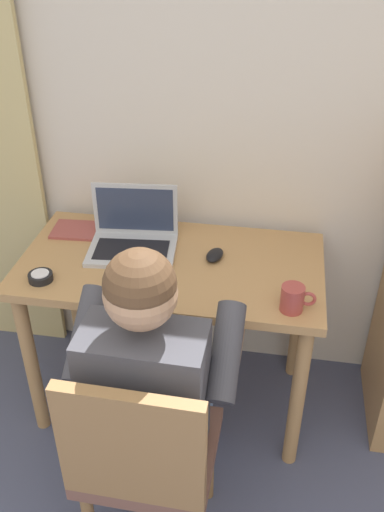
# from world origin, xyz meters

# --- Properties ---
(wall_back) EXTENTS (4.80, 0.05, 2.50)m
(wall_back) POSITION_xyz_m (0.00, 2.20, 1.25)
(wall_back) COLOR beige
(wall_back) RESTS_ON ground_plane
(desk) EXTENTS (1.17, 0.62, 0.74)m
(desk) POSITION_xyz_m (-0.28, 1.82, 0.63)
(desk) COLOR tan
(desk) RESTS_ON ground_plane
(chair) EXTENTS (0.43, 0.41, 0.87)m
(chair) POSITION_xyz_m (-0.23, 1.13, 0.48)
(chair) COLOR brown
(chair) RESTS_ON ground_plane
(person_seated) EXTENTS (0.54, 0.59, 1.18)m
(person_seated) POSITION_xyz_m (-0.23, 1.31, 0.66)
(person_seated) COLOR #6B84AD
(person_seated) RESTS_ON ground_plane
(laptop) EXTENTS (0.36, 0.28, 0.24)m
(laptop) POSITION_xyz_m (-0.45, 1.90, 0.79)
(laptop) COLOR #B7BABF
(laptop) RESTS_ON desk
(computer_mouse) EXTENTS (0.08, 0.11, 0.03)m
(computer_mouse) POSITION_xyz_m (-0.12, 1.87, 0.76)
(computer_mouse) COLOR black
(computer_mouse) RESTS_ON desk
(desk_clock) EXTENTS (0.09, 0.09, 0.03)m
(desk_clock) POSITION_xyz_m (-0.72, 1.62, 0.76)
(desk_clock) COLOR black
(desk_clock) RESTS_ON desk
(notebook_pad) EXTENTS (0.22, 0.16, 0.01)m
(notebook_pad) POSITION_xyz_m (-0.71, 1.98, 0.75)
(notebook_pad) COLOR #994742
(notebook_pad) RESTS_ON desk
(coffee_mug) EXTENTS (0.12, 0.08, 0.09)m
(coffee_mug) POSITION_xyz_m (0.19, 1.60, 0.79)
(coffee_mug) COLOR #9E3D38
(coffee_mug) RESTS_ON desk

